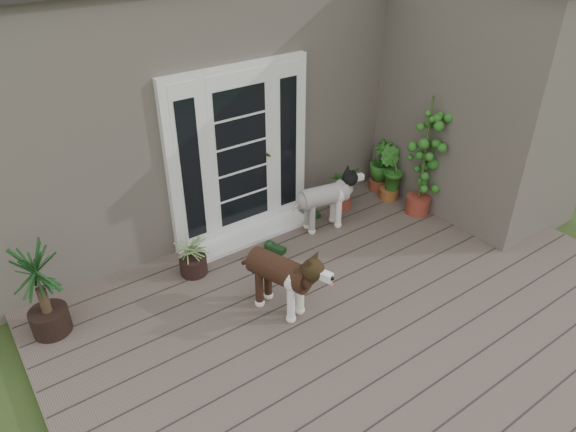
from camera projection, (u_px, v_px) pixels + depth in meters
deck at (371, 320)px, 5.51m from camera, size 6.20×4.60×0.12m
house_main at (178, 80)px, 7.67m from camera, size 7.40×4.00×3.10m
house_wing at (484, 100)px, 6.93m from camera, size 1.60×2.40×3.10m
door_unit at (240, 154)px, 6.34m from camera, size 1.90×0.14×2.15m
door_step at (252, 234)px, 6.75m from camera, size 1.60×0.40×0.05m
brindle_dog at (280, 281)px, 5.37m from camera, size 0.65×0.97×0.75m
white_dog at (324, 204)px, 6.75m from camera, size 0.88×0.51×0.69m
spider_plant at (192, 253)px, 5.96m from camera, size 0.66×0.66×0.56m
yucca at (41, 291)px, 5.02m from camera, size 0.73×0.73×1.03m
herb_a at (343, 191)px, 7.24m from camera, size 0.50×0.50×0.51m
herb_b at (390, 181)px, 7.45m from camera, size 0.50×0.50×0.55m
herb_c at (381, 170)px, 7.67m from camera, size 0.44×0.44×0.62m
sapling at (425, 156)px, 6.82m from camera, size 0.61×0.61×1.70m
clog_left at (275, 247)px, 6.45m from camera, size 0.23×0.34×0.09m
clog_right at (314, 212)px, 7.18m from camera, size 0.18×0.29×0.08m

